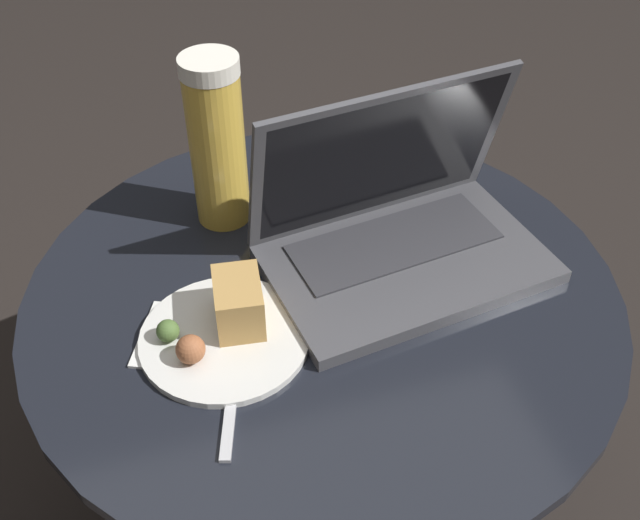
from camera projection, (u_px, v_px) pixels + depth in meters
The scene contains 7 objects.
ground_plane at pixel (322, 499), 1.28m from camera, with size 6.00×6.00×0.00m, color black.
table at pixel (322, 362), 1.04m from camera, with size 0.75×0.75×0.50m.
napkin at pixel (204, 339), 0.88m from camera, with size 0.18×0.16×0.00m.
laptop at pixel (397, 227), 0.96m from camera, with size 0.38×0.27×0.23m.
beer_glass at pixel (217, 143), 0.98m from camera, with size 0.08×0.08×0.24m.
snack_plate at pixel (227, 325), 0.87m from camera, with size 0.20×0.20×0.07m.
fork at pixel (234, 373), 0.84m from camera, with size 0.08×0.20×0.00m.
Camera 1 is at (-0.21, -0.65, 1.15)m, focal length 42.00 mm.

